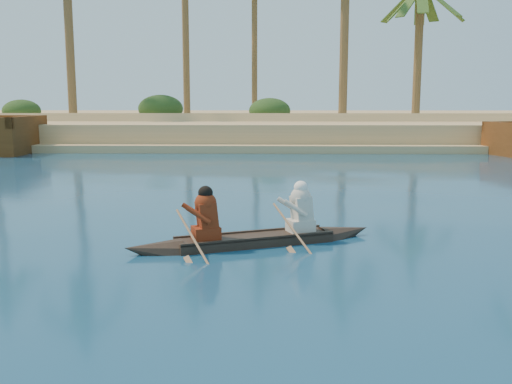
# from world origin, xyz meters

# --- Properties ---
(sandy_embankment) EXTENTS (150.00, 51.00, 1.50)m
(sandy_embankment) POSITION_xyz_m (0.00, 46.89, 0.53)
(sandy_embankment) COLOR tan
(sandy_embankment) RESTS_ON ground
(palm_grove) EXTENTS (110.00, 14.00, 16.00)m
(palm_grove) POSITION_xyz_m (0.00, 35.00, 8.00)
(palm_grove) COLOR #35581F
(palm_grove) RESTS_ON ground
(shrub_cluster) EXTENTS (100.00, 6.00, 2.40)m
(shrub_cluster) POSITION_xyz_m (0.00, 31.50, 1.20)
(shrub_cluster) COLOR #1C3814
(shrub_cluster) RESTS_ON ground
(canoe) EXTENTS (4.29, 2.15, 1.21)m
(canoe) POSITION_xyz_m (-8.00, 4.81, 0.23)
(canoe) COLOR #30251A
(canoe) RESTS_ON ground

